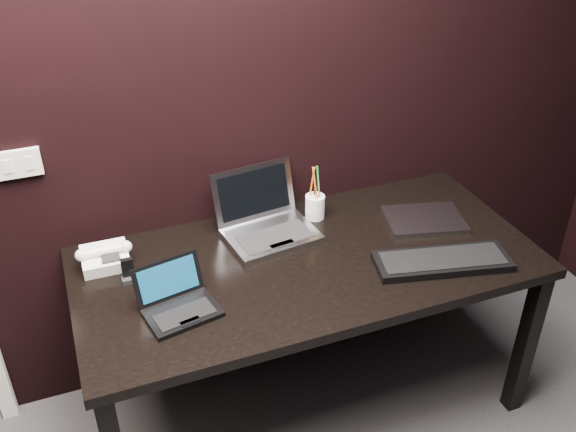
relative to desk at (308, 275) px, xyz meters
name	(u,v)px	position (x,y,z in m)	size (l,w,h in m)	color
wall_back	(191,89)	(-0.30, 0.40, 0.64)	(4.00, 4.00, 0.00)	black
wall_switch	(19,164)	(-0.92, 0.39, 0.46)	(0.15, 0.02, 0.10)	silver
desk	(308,275)	(0.00, 0.00, 0.00)	(1.70, 0.80, 0.74)	black
netbook	(178,303)	(-0.51, -0.11, 0.11)	(0.27, 0.25, 0.15)	black
silver_laptop	(267,223)	(-0.08, 0.22, 0.12)	(0.38, 0.35, 0.24)	#9F9EA4
ext_keyboard	(442,261)	(0.44, -0.21, 0.09)	(0.52, 0.27, 0.03)	black
closed_laptop	(424,220)	(0.53, 0.06, 0.09)	(0.35, 0.29, 0.02)	#959499
desk_phone	(105,257)	(-0.70, 0.23, 0.11)	(0.20, 0.15, 0.10)	white
mobile_phone	(128,273)	(-0.64, 0.11, 0.11)	(0.05, 0.04, 0.09)	black
pen_cup	(315,206)	(0.14, 0.26, 0.13)	(0.08, 0.08, 0.23)	white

